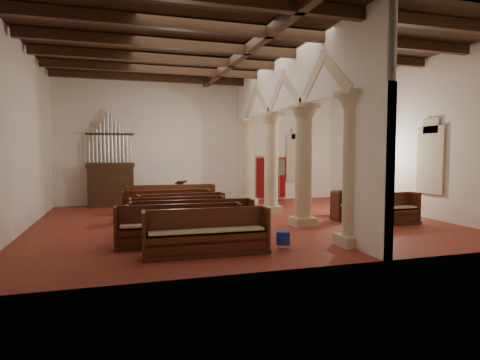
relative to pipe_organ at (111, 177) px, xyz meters
name	(u,v)px	position (x,y,z in m)	size (l,w,h in m)	color
floor	(239,221)	(4.50, -5.50, -1.37)	(14.00, 14.00, 0.00)	maroon
ceiling	(239,52)	(4.50, -5.50, 4.63)	(14.00, 14.00, 0.00)	#301D10
wall_back	(205,142)	(4.50, 0.50, 1.63)	(14.00, 0.02, 6.00)	white
wall_front	(319,128)	(4.50, -11.50, 1.63)	(14.00, 0.02, 6.00)	white
wall_left	(19,135)	(-2.50, -5.50, 1.63)	(0.02, 12.00, 6.00)	white
wall_right	(405,139)	(11.50, -5.50, 1.63)	(0.02, 12.00, 6.00)	white
ceiling_beams	(239,57)	(4.50, -5.50, 4.45)	(13.80, 11.80, 0.30)	#3F2514
arcade	(286,123)	(6.30, -5.50, 2.19)	(0.90, 11.90, 6.00)	beige
window_right_a	(431,160)	(11.48, -7.00, 0.83)	(0.03, 1.00, 2.20)	#306C55
window_right_b	(368,158)	(11.48, -3.00, 0.83)	(0.03, 1.00, 2.20)	#306C55
window_back	(297,157)	(9.50, 0.48, 0.83)	(1.00, 0.03, 2.20)	#306C55
pipe_organ	(111,177)	(0.00, 0.00, 0.00)	(2.10, 0.85, 4.40)	#3F2514
lectern	(180,195)	(3.11, -0.40, -0.89)	(0.57, 0.60, 1.16)	#3A2512
dossal_curtain	(271,177)	(8.00, 0.42, -0.21)	(1.80, 0.07, 2.17)	maroon
processional_banner	(279,186)	(8.15, -0.35, -0.58)	(0.52, 0.66, 2.31)	#3F2514
hymnal_box_a	(283,238)	(4.44, -9.73, -1.10)	(0.34, 0.28, 0.34)	#162798
hymnal_box_b	(228,228)	(3.50, -7.75, -1.13)	(0.27, 0.22, 0.27)	#16369B
hymnal_box_c	(226,222)	(3.68, -6.77, -1.13)	(0.28, 0.23, 0.28)	navy
tube_heater_a	(168,247)	(1.53, -9.37, -1.21)	(0.11, 0.11, 1.10)	white
tube_heater_b	(177,238)	(1.88, -8.37, -1.21)	(0.10, 0.10, 1.00)	white
nave_pew_0	(207,240)	(2.42, -9.79, -1.00)	(3.07, 0.82, 1.12)	#3F2514
nave_pew_1	(180,232)	(1.92, -8.66, -1.01)	(3.35, 0.89, 1.09)	#3F2514
nave_pew_2	(193,227)	(2.39, -7.99, -1.00)	(3.52, 0.93, 1.12)	#3F2514
nave_pew_3	(178,221)	(2.11, -6.87, -1.01)	(2.91, 0.77, 1.09)	#3F2514
nave_pew_4	(182,215)	(2.42, -5.62, -1.02)	(2.97, 0.90, 1.07)	#3F2514
nave_pew_5	(167,211)	(2.04, -4.61, -1.01)	(3.18, 0.84, 1.11)	#3F2514
nave_pew_6	(171,209)	(2.26, -3.93, -1.05)	(2.84, 0.85, 0.99)	#3F2514
nave_pew_7	(171,204)	(2.39, -2.88, -0.99)	(3.55, 0.93, 1.15)	#3F2514
aisle_pew_0	(390,214)	(9.32, -7.57, -1.01)	(2.12, 0.83, 1.08)	#3F2514
aisle_pew_1	(358,210)	(8.81, -6.41, -1.02)	(1.99, 0.73, 1.05)	#3F2514
aisle_pew_2	(355,206)	(9.44, -5.25, -1.05)	(1.82, 0.71, 0.96)	#3F2514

